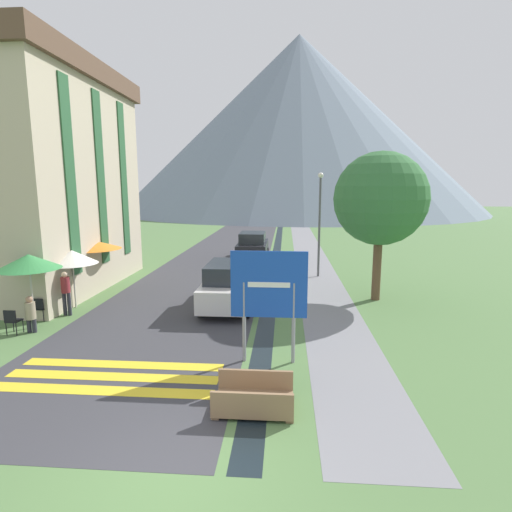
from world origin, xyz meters
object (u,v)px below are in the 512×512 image
object	(u,v)px
person_seated_far	(30,312)
streetlamp	(320,216)
road_sign	(269,292)
parked_car_far	(253,246)
cafe_chair_nearest	(12,320)
cafe_umbrella_rear_orange	(93,245)
footbridge	(254,399)
cafe_umbrella_middle_white	(72,257)
cafe_umbrella_front_green	(29,262)
person_standing_terrace	(66,290)
cafe_chair_middle	(55,299)
cafe_chair_near_right	(40,307)
tree_by_path	(380,199)
hotel_building	(40,170)
parked_car_near	(229,285)

from	to	relation	value
person_seated_far	streetlamp	distance (m)	13.95
road_sign	parked_car_far	bearing A→B (deg)	96.27
cafe_chair_nearest	cafe_umbrella_rear_orange	bearing A→B (deg)	87.87
footbridge	cafe_umbrella_middle_white	world-z (taller)	cafe_umbrella_middle_white
streetlamp	cafe_umbrella_front_green	bearing A→B (deg)	-139.57
cafe_chair_nearest	streetlamp	bearing A→B (deg)	40.96
person_standing_terrace	cafe_chair_middle	bearing A→B (deg)	148.89
cafe_chair_near_right	person_seated_far	distance (m)	1.20
tree_by_path	person_seated_far	bearing A→B (deg)	-158.35
person_seated_far	cafe_umbrella_middle_white	bearing A→B (deg)	89.72
cafe_chair_middle	person_standing_terrace	bearing A→B (deg)	-46.44
hotel_building	parked_car_near	xyz separation A→B (m)	(9.00, -2.47, -4.63)
cafe_chair_near_right	cafe_umbrella_middle_white	bearing A→B (deg)	94.79
parked_car_near	person_standing_terrace	xyz separation A→B (m)	(-5.88, -1.55, 0.06)
hotel_building	cafe_chair_near_right	size ratio (longest dim) A/B	12.04
hotel_building	person_seated_far	size ratio (longest dim) A/B	8.27
parked_car_far	tree_by_path	xyz separation A→B (m)	(6.04, -9.30, 3.36)
cafe_umbrella_middle_white	person_seated_far	distance (m)	3.09
hotel_building	footbridge	size ratio (longest dim) A/B	6.02
parked_car_far	parked_car_near	bearing A→B (deg)	-90.39
parked_car_near	cafe_chair_near_right	bearing A→B (deg)	-160.98
cafe_umbrella_front_green	tree_by_path	xyz separation A→B (m)	(12.41, 4.39, 1.98)
cafe_chair_near_right	cafe_umbrella_middle_white	size ratio (longest dim) A/B	0.37
streetlamp	parked_car_near	bearing A→B (deg)	-124.35
road_sign	parked_car_near	bearing A→B (deg)	109.77
cafe_umbrella_front_green	person_standing_terrace	world-z (taller)	cafe_umbrella_front_green
cafe_chair_near_right	road_sign	bearing A→B (deg)	0.33
cafe_chair_nearest	road_sign	bearing A→B (deg)	-10.67
cafe_chair_near_right	person_standing_terrace	bearing A→B (deg)	67.18
cafe_chair_nearest	tree_by_path	bearing A→B (deg)	20.97
road_sign	streetlamp	size ratio (longest dim) A/B	0.56
cafe_umbrella_middle_white	tree_by_path	world-z (taller)	tree_by_path
cafe_chair_nearest	cafe_umbrella_front_green	size ratio (longest dim) A/B	0.33
road_sign	person_standing_terrace	distance (m)	8.51
parked_car_far	cafe_umbrella_middle_white	xyz separation A→B (m)	(-6.16, -11.38, 1.14)
parked_car_near	person_seated_far	world-z (taller)	parked_car_near
road_sign	cafe_chair_near_right	size ratio (longest dim) A/B	3.63
parked_car_near	cafe_umbrella_rear_orange	size ratio (longest dim) A/B	1.85
person_seated_far	footbridge	bearing A→B (deg)	-27.96
footbridge	cafe_chair_near_right	xyz separation A→B (m)	(-8.10, 5.20, 0.29)
parked_car_far	cafe_chair_near_right	bearing A→B (deg)	-116.77
cafe_umbrella_front_green	cafe_umbrella_rear_orange	xyz separation A→B (m)	(-0.15, 4.83, -0.12)
parked_car_far	cafe_umbrella_middle_white	distance (m)	12.99
streetlamp	cafe_umbrella_middle_white	bearing A→B (deg)	-147.36
cafe_umbrella_rear_orange	hotel_building	bearing A→B (deg)	167.95
cafe_chair_middle	cafe_umbrella_middle_white	world-z (taller)	cafe_umbrella_middle_white
cafe_umbrella_front_green	cafe_umbrella_middle_white	bearing A→B (deg)	84.76
person_standing_terrace	streetlamp	size ratio (longest dim) A/B	0.30
cafe_chair_near_right	person_standing_terrace	xyz separation A→B (m)	(0.62, 0.69, 0.46)
parked_car_far	cafe_chair_nearest	xyz separation A→B (m)	(-6.63, -14.41, -0.40)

